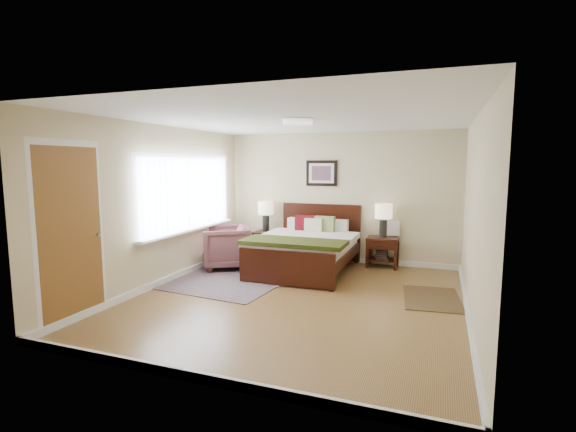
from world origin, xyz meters
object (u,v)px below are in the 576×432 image
(bed, at_px, (306,243))
(nightstand_left, at_px, (266,237))
(rug_persian, at_px, (240,274))
(lamp_left, at_px, (266,211))
(nightstand_right, at_px, (382,249))
(lamp_right, at_px, (383,215))
(armchair, at_px, (226,247))

(bed, distance_m, nightstand_left, 1.34)
(bed, relative_size, nightstand_left, 3.80)
(nightstand_left, relative_size, rug_persian, 0.21)
(lamp_left, bearing_deg, nightstand_right, -0.31)
(lamp_left, relative_size, lamp_right, 1.00)
(lamp_left, height_order, rug_persian, lamp_left)
(armchair, bearing_deg, bed, 69.31)
(nightstand_left, bearing_deg, armchair, -108.90)
(lamp_right, xyz_separation_m, armchair, (-2.69, -1.03, -0.59))
(nightstand_right, bearing_deg, bed, -148.38)
(nightstand_left, height_order, armchair, armchair)
(bed, relative_size, lamp_right, 3.35)
(bed, relative_size, nightstand_right, 3.62)
(armchair, bearing_deg, lamp_left, 130.60)
(bed, xyz_separation_m, lamp_left, (-1.10, 0.77, 0.45))
(lamp_right, distance_m, armchair, 2.94)
(nightstand_right, bearing_deg, armchair, -159.18)
(lamp_right, bearing_deg, nightstand_right, -90.00)
(armchair, bearing_deg, nightstand_left, 130.26)
(armchair, height_order, rug_persian, armchair)
(nightstand_left, height_order, lamp_right, lamp_right)
(lamp_right, distance_m, rug_persian, 2.81)
(bed, xyz_separation_m, nightstand_right, (1.24, 0.76, -0.16))
(nightstand_right, xyz_separation_m, rug_persian, (-2.24, -1.39, -0.34))
(bed, distance_m, armchair, 1.48)
(bed, height_order, rug_persian, bed)
(nightstand_left, relative_size, lamp_left, 0.88)
(bed, relative_size, rug_persian, 0.78)
(nightstand_right, height_order, armchair, armchair)
(bed, relative_size, lamp_left, 3.35)
(rug_persian, bearing_deg, bed, 37.57)
(nightstand_right, height_order, lamp_right, lamp_right)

